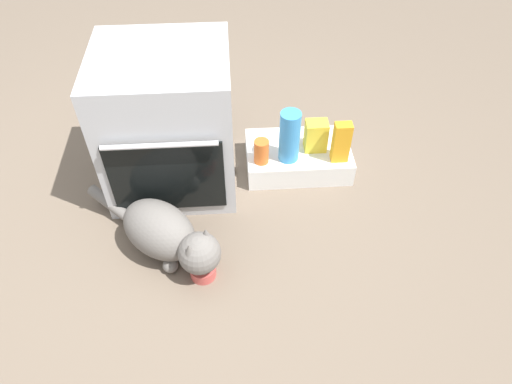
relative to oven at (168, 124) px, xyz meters
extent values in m
plane|color=#6B5B4C|center=(-0.05, -0.43, -0.38)|extent=(8.00, 8.00, 0.00)
cube|color=#B7BABF|center=(0.00, 0.00, 0.00)|extent=(0.65, 0.59, 0.77)
cube|color=black|center=(0.00, -0.30, -0.10)|extent=(0.55, 0.01, 0.42)
cylinder|color=silver|center=(0.00, -0.33, 0.14)|extent=(0.52, 0.02, 0.02)
cube|color=white|center=(0.69, 0.05, -0.31)|extent=(0.58, 0.37, 0.14)
cylinder|color=#C64C47|center=(0.16, -0.67, -0.35)|extent=(0.12, 0.12, 0.06)
sphere|color=brown|center=(0.16, -0.67, -0.33)|extent=(0.07, 0.07, 0.07)
ellipsoid|color=slate|center=(-0.04, -0.50, -0.24)|extent=(0.47, 0.46, 0.26)
sphere|color=slate|center=(0.15, -0.66, -0.22)|extent=(0.20, 0.20, 0.20)
cone|color=slate|center=(0.19, -0.62, -0.14)|extent=(0.07, 0.07, 0.09)
cone|color=slate|center=(0.12, -0.70, -0.14)|extent=(0.07, 0.07, 0.09)
cylinder|color=slate|center=(-0.30, -0.28, -0.30)|extent=(0.30, 0.27, 0.11)
sphere|color=slate|center=(0.10, -0.52, -0.35)|extent=(0.07, 0.07, 0.07)
sphere|color=slate|center=(0.00, -0.63, -0.35)|extent=(0.07, 0.07, 0.07)
cube|color=yellow|center=(0.78, 0.04, -0.16)|extent=(0.12, 0.09, 0.18)
cylinder|color=#388CD1|center=(0.62, -0.03, -0.10)|extent=(0.11, 0.11, 0.30)
cube|color=orange|center=(0.90, -0.06, -0.13)|extent=(0.09, 0.06, 0.24)
cylinder|color=#D16023|center=(0.47, -0.05, -0.18)|extent=(0.08, 0.08, 0.14)
camera|label=1|loc=(0.32, -1.92, 1.51)|focal=33.15mm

